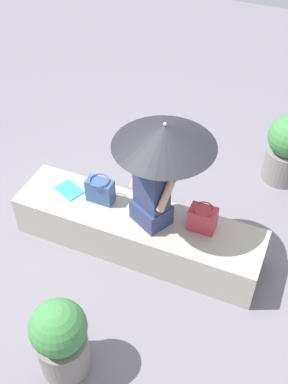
{
  "coord_description": "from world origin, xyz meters",
  "views": [
    {
      "loc": [
        1.3,
        -2.89,
        3.78
      ],
      "look_at": [
        0.08,
        -0.0,
        0.81
      ],
      "focal_mm": 43.21,
      "sensor_mm": 36.0,
      "label": 1
    }
  ],
  "objects_px": {
    "parasol": "(165,136)",
    "handbag_black": "(100,190)",
    "person_seated": "(151,191)",
    "magazine": "(69,190)",
    "planter_near": "(61,339)",
    "planter_far": "(288,148)",
    "tote_bag_canvas": "(203,218)"
  },
  "relations": [
    {
      "from": "tote_bag_canvas",
      "to": "planter_near",
      "type": "bearing_deg",
      "value": -113.49
    },
    {
      "from": "tote_bag_canvas",
      "to": "magazine",
      "type": "bearing_deg",
      "value": -178.4
    },
    {
      "from": "parasol",
      "to": "planter_near",
      "type": "distance_m",
      "value": 1.83
    },
    {
      "from": "parasol",
      "to": "planter_far",
      "type": "distance_m",
      "value": 2.18
    },
    {
      "from": "magazine",
      "to": "planter_near",
      "type": "xyz_separation_m",
      "value": [
        0.77,
        -1.5,
        -0.04
      ]
    },
    {
      "from": "parasol",
      "to": "planter_far",
      "type": "bearing_deg",
      "value": 61.09
    },
    {
      "from": "magazine",
      "to": "handbag_black",
      "type": "bearing_deg",
      "value": 22.85
    },
    {
      "from": "magazine",
      "to": "planter_far",
      "type": "xyz_separation_m",
      "value": [
        1.98,
        1.64,
        -0.01
      ]
    },
    {
      "from": "person_seated",
      "to": "planter_near",
      "type": "distance_m",
      "value": 1.51
    },
    {
      "from": "person_seated",
      "to": "handbag_black",
      "type": "xyz_separation_m",
      "value": [
        -0.58,
        0.06,
        -0.25
      ]
    },
    {
      "from": "tote_bag_canvas",
      "to": "planter_near",
      "type": "distance_m",
      "value": 1.68
    },
    {
      "from": "person_seated",
      "to": "parasol",
      "type": "relative_size",
      "value": 0.77
    },
    {
      "from": "person_seated",
      "to": "planter_near",
      "type": "relative_size",
      "value": 1.1
    },
    {
      "from": "parasol",
      "to": "magazine",
      "type": "relative_size",
      "value": 4.18
    },
    {
      "from": "person_seated",
      "to": "planter_far",
      "type": "xyz_separation_m",
      "value": [
        1.03,
        1.7,
        -0.39
      ]
    },
    {
      "from": "person_seated",
      "to": "handbag_black",
      "type": "distance_m",
      "value": 0.64
    },
    {
      "from": "person_seated",
      "to": "magazine",
      "type": "bearing_deg",
      "value": 176.45
    },
    {
      "from": "person_seated",
      "to": "magazine",
      "type": "relative_size",
      "value": 3.21
    },
    {
      "from": "person_seated",
      "to": "tote_bag_canvas",
      "type": "distance_m",
      "value": 0.56
    },
    {
      "from": "tote_bag_canvas",
      "to": "magazine",
      "type": "relative_size",
      "value": 0.94
    },
    {
      "from": "handbag_black",
      "to": "magazine",
      "type": "height_order",
      "value": "handbag_black"
    },
    {
      "from": "handbag_black",
      "to": "planter_far",
      "type": "xyz_separation_m",
      "value": [
        1.61,
        1.64,
        -0.14
      ]
    },
    {
      "from": "magazine",
      "to": "planter_near",
      "type": "distance_m",
      "value": 1.68
    },
    {
      "from": "person_seated",
      "to": "tote_bag_canvas",
      "type": "xyz_separation_m",
      "value": [
        0.49,
        0.1,
        -0.26
      ]
    },
    {
      "from": "parasol",
      "to": "handbag_black",
      "type": "distance_m",
      "value": 1.13
    },
    {
      "from": "parasol",
      "to": "planter_far",
      "type": "height_order",
      "value": "parasol"
    },
    {
      "from": "planter_near",
      "to": "magazine",
      "type": "bearing_deg",
      "value": 117.26
    },
    {
      "from": "parasol",
      "to": "tote_bag_canvas",
      "type": "relative_size",
      "value": 4.43
    },
    {
      "from": "handbag_black",
      "to": "tote_bag_canvas",
      "type": "xyz_separation_m",
      "value": [
        1.07,
        0.04,
        -0.01
      ]
    },
    {
      "from": "handbag_black",
      "to": "planter_near",
      "type": "xyz_separation_m",
      "value": [
        0.4,
        -1.5,
        -0.17
      ]
    },
    {
      "from": "parasol",
      "to": "magazine",
      "type": "xyz_separation_m",
      "value": [
        -1.05,
        0.04,
        -1.03
      ]
    },
    {
      "from": "person_seated",
      "to": "tote_bag_canvas",
      "type": "height_order",
      "value": "person_seated"
    }
  ]
}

